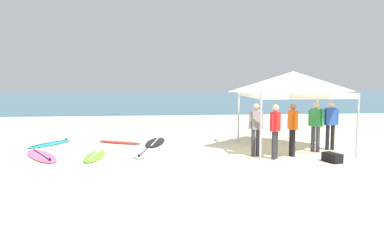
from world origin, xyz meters
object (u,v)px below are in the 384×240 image
(person_green, at_px, (316,123))
(gear_bag_near_tent, at_px, (332,158))
(surfboard_lime, at_px, (95,156))
(person_grey, at_px, (256,126))
(surfboard_pink, at_px, (41,156))
(surfboard_black, at_px, (155,142))
(surfboard_cyan, at_px, (50,144))
(surfboard_white, at_px, (143,153))
(person_blue, at_px, (331,122))
(person_orange, at_px, (293,126))
(canopy_tent, at_px, (293,82))
(person_red, at_px, (275,128))
(surfboard_red, at_px, (120,142))

(person_green, xyz_separation_m, gear_bag_near_tent, (-0.18, -1.69, -0.85))
(surfboard_lime, height_order, person_grey, person_grey)
(surfboard_pink, relative_size, surfboard_lime, 1.25)
(surfboard_black, bearing_deg, surfboard_cyan, 179.40)
(surfboard_white, bearing_deg, person_blue, 0.95)
(surfboard_white, xyz_separation_m, person_orange, (4.80, -0.83, 0.95))
(surfboard_pink, bearing_deg, surfboard_lime, -6.87)
(canopy_tent, relative_size, person_red, 1.90)
(surfboard_pink, xyz_separation_m, person_blue, (9.77, 0.23, 0.95))
(surfboard_cyan, relative_size, person_orange, 1.20)
(surfboard_red, xyz_separation_m, person_blue, (7.47, -2.24, 0.95))
(person_grey, bearing_deg, person_blue, 15.33)
(surfboard_white, height_order, gear_bag_near_tent, gear_bag_near_tent)
(surfboard_red, distance_m, surfboard_cyan, 2.60)
(person_red, distance_m, person_blue, 2.76)
(surfboard_cyan, height_order, person_red, person_red)
(surfboard_white, distance_m, person_green, 5.94)
(person_red, distance_m, person_green, 2.05)
(surfboard_black, distance_m, surfboard_cyan, 3.98)
(surfboard_pink, relative_size, person_orange, 1.52)
(surfboard_white, distance_m, person_red, 4.39)
(surfboard_red, xyz_separation_m, surfboard_cyan, (-2.60, -0.08, -0.00))
(surfboard_lime, height_order, person_orange, person_orange)
(person_blue, relative_size, person_orange, 1.00)
(surfboard_lime, xyz_separation_m, person_blue, (8.07, 0.43, 0.95))
(gear_bag_near_tent, bearing_deg, canopy_tent, 103.06)
(person_red, bearing_deg, gear_bag_near_tent, -22.24)
(surfboard_red, distance_m, person_grey, 5.57)
(canopy_tent, distance_m, surfboard_red, 6.89)
(surfboard_red, bearing_deg, gear_bag_near_tent, -32.43)
(surfboard_cyan, relative_size, person_blue, 1.20)
(person_orange, xyz_separation_m, gear_bag_near_tent, (0.88, -1.04, -0.85))
(surfboard_pink, distance_m, person_green, 9.17)
(canopy_tent, xyz_separation_m, person_grey, (-1.56, -0.95, -1.40))
(surfboard_white, bearing_deg, person_red, -16.61)
(person_blue, bearing_deg, surfboard_cyan, 167.91)
(gear_bag_near_tent, bearing_deg, surfboard_lime, 167.95)
(person_red, bearing_deg, surfboard_red, 144.77)
(canopy_tent, distance_m, surfboard_cyan, 9.27)
(surfboard_white, relative_size, gear_bag_near_tent, 3.18)
(surfboard_red, distance_m, gear_bag_near_tent, 7.86)
(canopy_tent, relative_size, surfboard_pink, 1.25)
(person_orange, bearing_deg, surfboard_white, 170.21)
(surfboard_lime, distance_m, person_orange, 6.44)
(person_red, distance_m, person_grey, 0.72)
(surfboard_pink, xyz_separation_m, surfboard_red, (2.30, 2.46, 0.00))
(surfboard_black, distance_m, gear_bag_near_tent, 6.66)
(person_orange, bearing_deg, surfboard_cyan, 159.68)
(gear_bag_near_tent, bearing_deg, person_grey, 149.99)
(person_green, bearing_deg, surfboard_cyan, 165.47)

